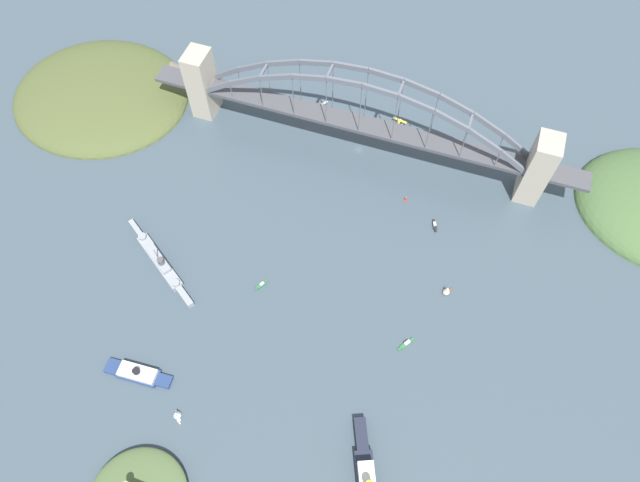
# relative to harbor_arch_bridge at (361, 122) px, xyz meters

# --- Properties ---
(ground_plane) EXTENTS (1400.00, 1400.00, 0.00)m
(ground_plane) POSITION_rel_harbor_arch_bridge_xyz_m (0.00, 0.00, -26.31)
(ground_plane) COLOR #3D4C56
(harbor_arch_bridge) EXTENTS (282.43, 18.57, 64.60)m
(harbor_arch_bridge) POSITION_rel_harbor_arch_bridge_xyz_m (0.00, 0.00, 0.00)
(harbor_arch_bridge) COLOR #ADA38E
(harbor_arch_bridge) RESTS_ON ground
(headland_east_shore) EXTENTS (125.81, 113.52, 23.59)m
(headland_east_shore) POSITION_rel_harbor_arch_bridge_xyz_m (185.50, 11.40, -26.31)
(headland_east_shore) COLOR #4C562D
(headland_east_shore) RESTS_ON ground
(naval_cruiser) EXTENTS (61.02, 41.67, 16.32)m
(naval_cruiser) POSITION_rel_harbor_arch_bridge_xyz_m (85.03, 120.77, -23.58)
(naval_cruiser) COLOR gray
(naval_cruiser) RESTS_ON ground
(harbor_ferry_steamer) EXTENTS (37.10, 10.90, 7.04)m
(harbor_ferry_steamer) POSITION_rel_harbor_arch_bridge_xyz_m (65.79, 184.23, -24.25)
(harbor_ferry_steamer) COLOR navy
(harbor_ferry_steamer) RESTS_ON ground
(seaplane_taxiing_near_bridge) EXTENTS (8.65, 11.16, 4.84)m
(seaplane_taxiing_near_bridge) POSITION_rel_harbor_arch_bridge_xyz_m (35.29, -26.00, -24.37)
(seaplane_taxiing_near_bridge) COLOR #B7B7B2
(seaplane_taxiing_near_bridge) RESTS_ON ground
(seaplane_second_in_formation) EXTENTS (9.93, 7.86, 5.11)m
(seaplane_second_in_formation) POSITION_rel_harbor_arch_bridge_xyz_m (-19.74, -29.85, -24.05)
(seaplane_second_in_formation) COLOR #B7B7B2
(seaplane_second_in_formation) RESTS_ON ground
(small_boat_0) EXTENTS (5.38, 8.11, 2.07)m
(small_boat_0) POSITION_rel_harbor_arch_bridge_xyz_m (23.83, 114.72, -25.55)
(small_boat_0) COLOR #2D6B3D
(small_boat_0) RESTS_ON ground
(small_boat_1) EXTENTS (7.31, 9.91, 2.19)m
(small_boat_1) POSITION_rel_harbor_arch_bridge_xyz_m (-63.91, 122.17, -25.55)
(small_boat_1) COLOR #2D6B3D
(small_boat_1) RESTS_ON ground
(small_boat_2) EXTENTS (5.83, 6.62, 7.66)m
(small_boat_2) POSITION_rel_harbor_arch_bridge_xyz_m (-77.76, 84.76, -22.76)
(small_boat_2) COLOR brown
(small_boat_2) RESTS_ON ground
(small_boat_3) EXTENTS (4.42, 8.67, 2.17)m
(small_boat_3) POSITION_rel_harbor_arch_bridge_xyz_m (-61.30, 42.80, -25.53)
(small_boat_3) COLOR black
(small_boat_3) RESTS_ON ground
(small_boat_4) EXTENTS (6.17, 6.52, 7.31)m
(small_boat_4) POSITION_rel_harbor_arch_bridge_xyz_m (36.64, 196.99, -22.86)
(small_boat_4) COLOR silver
(small_boat_4) RESTS_ON ground
(channel_marker_buoy) EXTENTS (2.20, 2.20, 2.75)m
(channel_marker_buoy) POSITION_rel_harbor_arch_bridge_xyz_m (-39.69, 29.43, -25.19)
(channel_marker_buoy) COLOR red
(channel_marker_buoy) RESTS_ON ground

